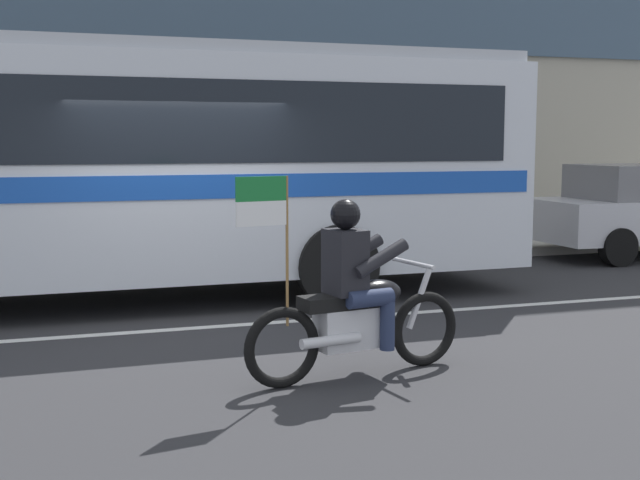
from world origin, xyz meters
name	(u,v)px	position (x,y,z in m)	size (l,w,h in m)	color
ground_plane	(182,317)	(0.00, 0.00, 0.00)	(60.00, 60.00, 0.00)	#2B2B2D
sidewalk_curb	(139,254)	(0.00, 5.10, 0.07)	(28.00, 3.80, 0.15)	#B7B2A8
lane_center_stripe	(190,328)	(0.00, -0.60, 0.00)	(26.60, 0.14, 0.01)	silver
transit_bus	(49,155)	(-1.42, 1.19, 1.88)	(12.20, 2.73, 3.22)	silver
motorcycle_with_rider	(355,302)	(1.07, -2.90, 0.67)	(2.17, 0.74, 1.78)	black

